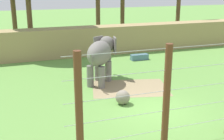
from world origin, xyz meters
TOP-DOWN VIEW (x-y plane):
  - ground_plane at (0.00, 0.00)m, footprint 120.00×120.00m
  - dirt_patch at (0.11, 3.45)m, footprint 4.91×4.01m
  - embankment_wall at (0.00, 12.42)m, footprint 36.00×1.80m
  - elephant at (-1.14, 4.99)m, footprint 2.74×3.15m
  - enrichment_ball at (-1.16, 1.39)m, footprint 0.72×0.72m
  - cable_fence at (0.11, -2.84)m, footprint 9.72×0.25m
  - feed_trough at (3.39, 9.23)m, footprint 1.40×0.51m

SIDE VIEW (x-z plane):
  - ground_plane at x=0.00m, z-range 0.00..0.00m
  - dirt_patch at x=0.11m, z-range 0.00..0.01m
  - feed_trough at x=3.39m, z-range 0.00..0.44m
  - enrichment_ball at x=-1.16m, z-range 0.00..0.72m
  - embankment_wall at x=0.00m, z-range 0.00..2.34m
  - elephant at x=-1.14m, z-range 0.43..3.08m
  - cable_fence at x=0.11m, z-range 0.01..3.87m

